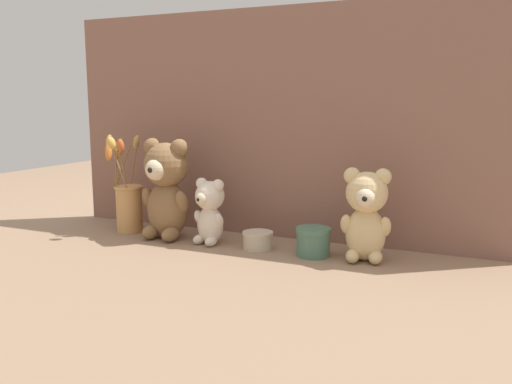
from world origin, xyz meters
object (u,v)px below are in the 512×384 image
Objects in this scene: flower_vase at (128,199)px; decorative_tin_short at (313,242)px; decorative_tin_tall at (258,240)px; teddy_bear_medium at (366,213)px; teddy_bear_large at (166,187)px; teddy_bear_small at (209,210)px.

decorative_tin_short is (0.63, -0.02, -0.07)m from flower_vase.
flower_vase is at bearing 177.73° from decorative_tin_short.
decorative_tin_tall is 0.17m from decorative_tin_short.
teddy_bear_medium is 0.78× the size of flower_vase.
teddy_bear_small is at bearing -2.87° from teddy_bear_large.
teddy_bear_large is 0.16m from teddy_bear_small.
flower_vase reaches higher than teddy_bear_medium.
teddy_bear_small is (-0.45, -0.02, -0.03)m from teddy_bear_medium.
teddy_bear_large is 0.97× the size of flower_vase.
teddy_bear_large is 0.33m from decorative_tin_tall.
flower_vase is 0.47m from decorative_tin_tall.
decorative_tin_tall is (0.30, -0.00, -0.13)m from teddy_bear_large.
teddy_bear_small reaches higher than decorative_tin_tall.
teddy_bear_medium is 0.16m from decorative_tin_short.
teddy_bear_medium is at bearing 2.03° from teddy_bear_small.
decorative_tin_short is at bearing -174.36° from teddy_bear_medium.
decorative_tin_short is (0.32, 0.00, -0.06)m from teddy_bear_small.
decorative_tin_short is at bearing -0.62° from teddy_bear_large.
teddy_bear_medium reaches higher than decorative_tin_short.
teddy_bear_large reaches higher than decorative_tin_short.
decorative_tin_short is (0.47, -0.01, -0.12)m from teddy_bear_large.
teddy_bear_medium is 2.82× the size of decorative_tin_tall.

